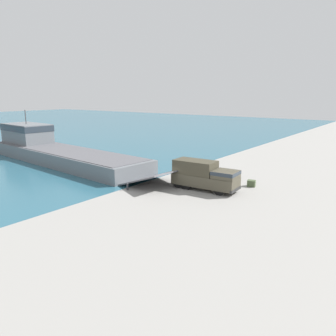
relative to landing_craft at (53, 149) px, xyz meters
name	(u,v)px	position (x,y,z in m)	size (l,w,h in m)	color
ground_plane	(162,190)	(-2.68, -24.55, -1.90)	(240.00, 240.00, 0.00)	gray
landing_craft	(53,149)	(0.00, 0.00, 0.00)	(9.74, 39.66, 7.82)	slate
military_truck	(204,175)	(0.27, -28.23, -0.26)	(3.02, 7.63, 3.22)	#4C4738
soldier_on_ramp	(225,176)	(3.92, -28.99, -0.96)	(0.50, 0.42, 1.64)	#6B664C
mooring_bollard	(127,186)	(-5.08, -21.51, -1.45)	(0.24, 0.24, 0.83)	#333338
cargo_crate	(251,183)	(4.63, -32.04, -1.53)	(0.74, 0.89, 0.74)	#475638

